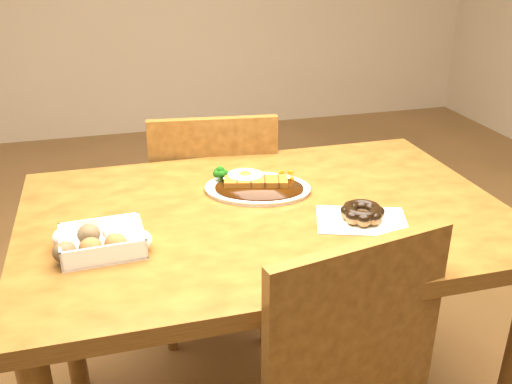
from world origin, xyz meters
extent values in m
cube|color=#553011|center=(0.00, 0.00, 0.73)|extent=(1.20, 0.80, 0.04)
cylinder|color=#553011|center=(-0.54, 0.34, 0.35)|extent=(0.06, 0.06, 0.71)
cylinder|color=#553011|center=(0.54, 0.34, 0.35)|extent=(0.06, 0.06, 0.71)
cube|color=#553011|center=(-0.03, 0.60, 0.43)|extent=(0.47, 0.47, 0.04)
cylinder|color=#553011|center=(0.16, 0.75, 0.21)|extent=(0.04, 0.04, 0.41)
cylinder|color=#553011|center=(-0.17, 0.79, 0.21)|extent=(0.04, 0.04, 0.41)
cylinder|color=#553011|center=(0.12, 0.41, 0.21)|extent=(0.04, 0.04, 0.41)
cylinder|color=#553011|center=(-0.22, 0.45, 0.21)|extent=(0.04, 0.04, 0.41)
cube|color=#553011|center=(-0.05, 0.41, 0.67)|extent=(0.40, 0.08, 0.40)
cube|color=#553011|center=(0.06, -0.41, 0.67)|extent=(0.40, 0.11, 0.40)
ellipsoid|color=white|center=(0.01, 0.12, 0.76)|extent=(0.33, 0.28, 0.01)
ellipsoid|color=black|center=(0.01, 0.10, 0.76)|extent=(0.28, 0.23, 0.01)
cube|color=#6B380C|center=(0.01, 0.12, 0.77)|extent=(0.18, 0.10, 0.02)
ellipsoid|color=white|center=(-0.01, 0.15, 0.79)|extent=(0.12, 0.11, 0.01)
ellipsoid|color=#FFB214|center=(-0.01, 0.15, 0.79)|extent=(0.03, 0.03, 0.02)
cube|color=white|center=(-0.40, -0.10, 0.77)|extent=(0.18, 0.15, 0.05)
ellipsoid|color=black|center=(-0.47, -0.14, 0.78)|extent=(0.05, 0.05, 0.05)
ellipsoid|color=brown|center=(-0.42, -0.13, 0.78)|extent=(0.05, 0.05, 0.05)
ellipsoid|color=brown|center=(-0.37, -0.13, 0.78)|extent=(0.05, 0.05, 0.05)
ellipsoid|color=beige|center=(-0.32, -0.13, 0.78)|extent=(0.05, 0.05, 0.05)
ellipsoid|color=beige|center=(-0.48, -0.07, 0.78)|extent=(0.05, 0.05, 0.05)
ellipsoid|color=black|center=(-0.43, -0.07, 0.78)|extent=(0.05, 0.05, 0.05)
ellipsoid|color=beige|center=(-0.37, -0.07, 0.78)|extent=(0.05, 0.05, 0.05)
cube|color=silver|center=(0.21, -0.12, 0.75)|extent=(0.25, 0.21, 0.00)
torus|color=olive|center=(0.21, -0.12, 0.77)|extent=(0.13, 0.13, 0.03)
torus|color=black|center=(0.21, -0.12, 0.78)|extent=(0.12, 0.12, 0.02)
camera|label=1|loc=(-0.36, -1.23, 1.38)|focal=40.00mm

